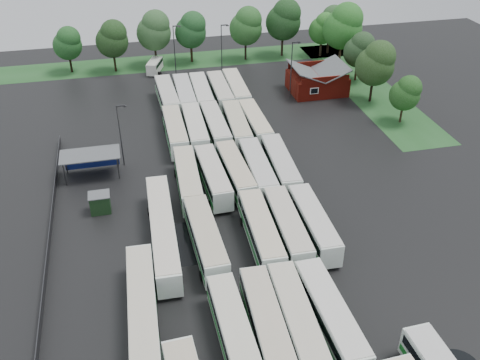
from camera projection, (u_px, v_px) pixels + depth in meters
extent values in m
plane|color=black|center=(247.00, 255.00, 61.55)|extent=(160.00, 160.00, 0.00)
cube|color=maroon|center=(317.00, 83.00, 100.27)|extent=(10.00, 8.00, 3.40)
cube|color=#4C4F51|center=(305.00, 71.00, 98.39)|extent=(5.07, 8.60, 2.19)
cube|color=#4C4F51|center=(331.00, 69.00, 99.34)|extent=(5.07, 8.60, 2.19)
cube|color=maroon|center=(326.00, 80.00, 95.80)|extent=(9.00, 0.20, 1.20)
cube|color=silver|center=(314.00, 91.00, 96.41)|extent=(1.60, 0.12, 1.20)
cylinder|color=#2D2D30|center=(65.00, 175.00, 73.06)|extent=(0.16, 0.16, 3.40)
cylinder|color=#2D2D30|center=(118.00, 168.00, 74.43)|extent=(0.16, 0.16, 3.40)
cylinder|color=#2D2D30|center=(66.00, 163.00, 75.68)|extent=(0.16, 0.16, 3.40)
cylinder|color=#2D2D30|center=(117.00, 157.00, 77.05)|extent=(0.16, 0.16, 3.40)
cube|color=#4C4F51|center=(90.00, 154.00, 74.08)|extent=(8.20, 4.20, 0.15)
cube|color=navy|center=(92.00, 159.00, 76.67)|extent=(7.60, 0.08, 2.60)
cube|color=black|center=(100.00, 203.00, 68.12)|extent=(2.50, 2.00, 2.50)
cube|color=#4C4F51|center=(99.00, 195.00, 67.41)|extent=(2.70, 2.20, 0.12)
cube|color=#1F4E20|center=(185.00, 61.00, 115.02)|extent=(80.00, 10.00, 0.01)
cube|color=#1F4E20|center=(365.00, 87.00, 103.09)|extent=(10.00, 50.00, 0.01)
cube|color=#2D2D30|center=(50.00, 236.00, 63.56)|extent=(0.10, 50.00, 1.20)
cube|color=silver|center=(234.00, 332.00, 49.50)|extent=(2.84, 12.79, 2.92)
cube|color=black|center=(234.00, 328.00, 49.19)|extent=(2.90, 12.28, 0.94)
cube|color=#157023|center=(234.00, 337.00, 49.85)|extent=(2.89, 12.54, 0.64)
cube|color=beige|center=(234.00, 321.00, 48.68)|extent=(2.73, 12.41, 0.13)
cylinder|color=black|center=(225.00, 311.00, 53.64)|extent=(2.71, 1.02, 1.02)
cube|color=silver|center=(267.00, 325.00, 50.19)|extent=(3.26, 13.13, 2.99)
cube|color=black|center=(267.00, 320.00, 49.87)|extent=(3.31, 12.62, 0.96)
cube|color=#297C39|center=(266.00, 329.00, 50.55)|extent=(3.31, 12.88, 0.66)
cube|color=#BDB097|center=(267.00, 313.00, 49.35)|extent=(3.14, 12.74, 0.13)
cylinder|color=black|center=(255.00, 304.00, 54.42)|extent=(2.77, 1.04, 1.04)
cube|color=silver|center=(296.00, 319.00, 50.74)|extent=(3.25, 13.15, 2.99)
cube|color=black|center=(297.00, 315.00, 50.42)|extent=(3.30, 12.63, 0.96)
cube|color=#32803F|center=(296.00, 324.00, 51.10)|extent=(3.30, 12.89, 0.66)
cube|color=beige|center=(297.00, 308.00, 49.91)|extent=(3.13, 12.75, 0.13)
cylinder|color=black|center=(283.00, 299.00, 54.97)|extent=(2.77, 1.04, 1.04)
cube|color=silver|center=(330.00, 316.00, 51.07)|extent=(2.99, 13.26, 3.03)
cube|color=black|center=(330.00, 311.00, 50.74)|extent=(3.04, 12.73, 0.97)
cube|color=#247132|center=(329.00, 321.00, 51.43)|extent=(3.04, 13.00, 0.67)
cube|color=silver|center=(331.00, 304.00, 50.22)|extent=(2.87, 12.86, 0.13)
cylinder|color=black|center=(314.00, 296.00, 55.35)|extent=(2.81, 1.06, 1.06)
cube|color=silver|center=(205.00, 239.00, 60.86)|extent=(3.13, 13.36, 3.05)
cube|color=black|center=(205.00, 235.00, 60.53)|extent=(3.18, 12.83, 0.97)
cube|color=#2A783E|center=(206.00, 243.00, 61.22)|extent=(3.18, 13.10, 0.67)
cube|color=#B9AD94|center=(205.00, 228.00, 60.01)|extent=(3.01, 12.96, 0.13)
cylinder|color=black|center=(213.00, 274.00, 58.20)|extent=(2.82, 1.06, 1.06)
cylinder|color=black|center=(200.00, 227.00, 65.17)|extent=(2.82, 1.06, 1.06)
cube|color=silver|center=(261.00, 232.00, 61.94)|extent=(3.22, 13.39, 3.05)
cube|color=black|center=(261.00, 228.00, 61.61)|extent=(3.27, 12.86, 0.98)
cube|color=#1D6F2D|center=(261.00, 236.00, 62.31)|extent=(3.27, 13.13, 0.67)
cube|color=beige|center=(261.00, 221.00, 61.09)|extent=(3.10, 12.99, 0.13)
cylinder|color=black|center=(270.00, 266.00, 59.28)|extent=(2.83, 1.06, 1.06)
cylinder|color=black|center=(252.00, 221.00, 66.26)|extent=(2.83, 1.06, 1.06)
cube|color=silver|center=(287.00, 227.00, 62.69)|extent=(3.21, 13.19, 3.00)
cube|color=black|center=(288.00, 223.00, 62.36)|extent=(3.26, 12.67, 0.96)
cube|color=#287139|center=(287.00, 232.00, 63.05)|extent=(3.25, 12.93, 0.66)
cube|color=#BFB5A2|center=(288.00, 217.00, 61.85)|extent=(3.09, 12.79, 0.13)
cylinder|color=black|center=(298.00, 260.00, 60.07)|extent=(2.78, 1.05, 1.05)
cylinder|color=black|center=(277.00, 217.00, 66.93)|extent=(2.78, 1.05, 1.05)
cube|color=silver|center=(313.00, 224.00, 63.38)|extent=(2.95, 12.87, 2.94)
cube|color=black|center=(314.00, 220.00, 63.07)|extent=(3.00, 12.36, 0.94)
cube|color=#177E27|center=(313.00, 228.00, 63.73)|extent=(3.00, 12.62, 0.65)
cube|color=beige|center=(314.00, 213.00, 62.56)|extent=(2.83, 12.49, 0.13)
cylinder|color=black|center=(325.00, 255.00, 60.82)|extent=(2.72, 1.03, 1.03)
cylinder|color=black|center=(302.00, 214.00, 67.54)|extent=(2.72, 1.03, 1.03)
cube|color=silver|center=(188.00, 179.00, 71.49)|extent=(3.29, 13.24, 3.01)
cube|color=black|center=(188.00, 175.00, 71.17)|extent=(3.33, 12.72, 0.96)
cube|color=#256F31|center=(188.00, 183.00, 71.85)|extent=(3.33, 12.98, 0.66)
cube|color=beige|center=(187.00, 169.00, 70.65)|extent=(3.17, 12.84, 0.13)
cylinder|color=black|center=(193.00, 206.00, 68.86)|extent=(2.79, 1.05, 1.05)
cylinder|color=black|center=(184.00, 173.00, 75.75)|extent=(2.79, 1.05, 1.05)
cube|color=silver|center=(213.00, 177.00, 72.12)|extent=(3.03, 12.96, 2.95)
cube|color=black|center=(213.00, 173.00, 71.80)|extent=(3.08, 12.44, 0.95)
cube|color=#167E2F|center=(213.00, 181.00, 72.47)|extent=(3.07, 12.70, 0.65)
cube|color=beige|center=(213.00, 167.00, 71.29)|extent=(2.91, 12.57, 0.13)
cylinder|color=black|center=(219.00, 203.00, 69.54)|extent=(2.74, 1.03, 1.03)
cylinder|color=black|center=(208.00, 170.00, 76.30)|extent=(2.74, 1.03, 1.03)
cube|color=silver|center=(235.00, 172.00, 73.16)|extent=(3.09, 12.88, 2.93)
cube|color=black|center=(235.00, 168.00, 72.84)|extent=(3.13, 12.37, 0.94)
cube|color=#1D782D|center=(235.00, 176.00, 73.51)|extent=(3.13, 12.63, 0.65)
cube|color=#C2B395|center=(235.00, 162.00, 72.34)|extent=(2.97, 12.50, 0.13)
cylinder|color=black|center=(242.00, 197.00, 70.60)|extent=(2.72, 1.02, 1.02)
cylinder|color=black|center=(229.00, 166.00, 77.31)|extent=(2.72, 1.02, 1.02)
cube|color=silver|center=(258.00, 170.00, 73.42)|extent=(3.14, 13.32, 3.04)
cube|color=black|center=(258.00, 166.00, 73.09)|extent=(3.19, 12.79, 0.97)
cube|color=#15752B|center=(258.00, 174.00, 73.78)|extent=(3.19, 13.06, 0.67)
cube|color=#BAB8B2|center=(258.00, 160.00, 72.57)|extent=(3.02, 12.92, 0.13)
cylinder|color=black|center=(266.00, 196.00, 70.77)|extent=(2.82, 1.06, 1.06)
cylinder|color=black|center=(250.00, 164.00, 77.71)|extent=(2.82, 1.06, 1.06)
cube|color=silver|center=(280.00, 166.00, 74.35)|extent=(3.45, 13.40, 3.04)
cube|color=black|center=(280.00, 162.00, 74.02)|extent=(3.49, 12.87, 0.97)
cube|color=#147123|center=(280.00, 170.00, 74.71)|extent=(3.49, 13.13, 0.67)
cube|color=#B7B4AD|center=(281.00, 156.00, 73.50)|extent=(3.32, 12.99, 0.13)
cylinder|color=black|center=(289.00, 192.00, 71.70)|extent=(2.82, 1.06, 1.06)
cylinder|color=black|center=(271.00, 160.00, 78.65)|extent=(2.82, 1.06, 1.06)
cube|color=silver|center=(175.00, 131.00, 83.10)|extent=(2.88, 13.14, 3.01)
cube|color=black|center=(175.00, 128.00, 82.78)|extent=(2.94, 12.62, 0.96)
cube|color=#1C7B30|center=(175.00, 135.00, 83.46)|extent=(2.93, 12.88, 0.66)
cube|color=#C3B79C|center=(175.00, 123.00, 82.26)|extent=(2.77, 12.75, 0.13)
cylinder|color=black|center=(179.00, 153.00, 80.48)|extent=(2.79, 1.05, 1.05)
cylinder|color=black|center=(173.00, 128.00, 87.36)|extent=(2.79, 1.05, 1.05)
cube|color=silver|center=(195.00, 129.00, 83.63)|extent=(3.15, 13.40, 3.05)
cube|color=black|center=(195.00, 126.00, 83.30)|extent=(3.20, 12.87, 0.98)
cube|color=#2B7B3B|center=(195.00, 133.00, 83.99)|extent=(3.20, 13.13, 0.67)
cube|color=beige|center=(195.00, 120.00, 82.77)|extent=(3.03, 12.99, 0.13)
cylinder|color=black|center=(200.00, 151.00, 80.96)|extent=(2.83, 1.07, 1.07)
cylinder|color=black|center=(192.00, 126.00, 87.95)|extent=(2.83, 1.07, 1.07)
cube|color=silver|center=(215.00, 127.00, 84.35)|extent=(2.78, 13.21, 3.03)
cube|color=black|center=(215.00, 124.00, 84.02)|extent=(2.85, 12.68, 0.97)
cube|color=#1D7E2C|center=(216.00, 131.00, 84.71)|extent=(2.84, 12.95, 0.67)
cube|color=beige|center=(215.00, 118.00, 83.50)|extent=(2.67, 12.81, 0.13)
cylinder|color=black|center=(221.00, 148.00, 81.70)|extent=(2.81, 1.06, 1.06)
cylinder|color=black|center=(211.00, 124.00, 88.63)|extent=(2.81, 1.06, 1.06)
cube|color=silver|center=(237.00, 126.00, 84.57)|extent=(3.40, 13.34, 3.03)
cube|color=black|center=(237.00, 123.00, 84.24)|extent=(3.44, 12.82, 0.97)
cube|color=#2A8039|center=(237.00, 130.00, 84.93)|extent=(3.44, 13.08, 0.67)
cube|color=#BDB396|center=(237.00, 117.00, 83.72)|extent=(3.27, 12.94, 0.13)
cylinder|color=black|center=(243.00, 147.00, 81.92)|extent=(2.81, 1.06, 1.06)
cylinder|color=black|center=(231.00, 123.00, 88.86)|extent=(2.81, 1.06, 1.06)
cube|color=silver|center=(255.00, 124.00, 85.45)|extent=(2.69, 12.81, 2.93)
cube|color=black|center=(255.00, 120.00, 85.13)|extent=(2.75, 12.30, 0.94)
cube|color=#297A37|center=(255.00, 127.00, 85.80)|extent=(2.74, 12.55, 0.65)
cube|color=beige|center=(255.00, 115.00, 84.63)|extent=(2.58, 12.43, 0.13)
cylinder|color=black|center=(261.00, 144.00, 82.89)|extent=(2.72, 1.02, 1.02)
cylinder|color=black|center=(249.00, 121.00, 89.60)|extent=(2.72, 1.02, 1.02)
cube|color=silver|center=(167.00, 97.00, 94.10)|extent=(3.06, 13.35, 3.05)
cube|color=black|center=(167.00, 94.00, 93.77)|extent=(3.12, 12.82, 0.98)
cube|color=#307B3D|center=(167.00, 100.00, 94.46)|extent=(3.11, 13.09, 0.67)
cube|color=#B8B4A9|center=(167.00, 89.00, 93.24)|extent=(2.94, 12.95, 0.13)
cylinder|color=black|center=(171.00, 115.00, 91.44)|extent=(2.83, 1.06, 1.06)
cylinder|color=black|center=(165.00, 95.00, 98.41)|extent=(2.83, 1.06, 1.06)
cube|color=silver|center=(185.00, 96.00, 94.55)|extent=(3.08, 13.39, 3.06)
cube|color=black|center=(184.00, 92.00, 94.21)|extent=(3.13, 12.86, 0.98)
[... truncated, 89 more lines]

